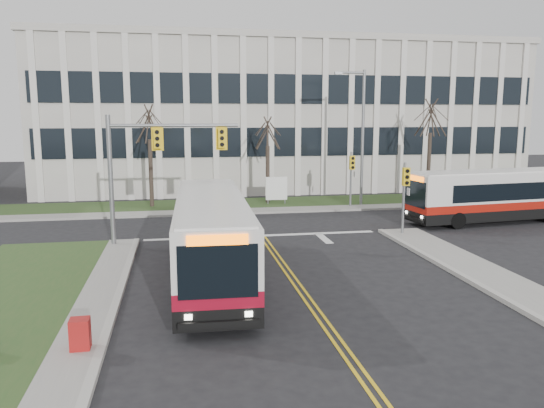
{
  "coord_description": "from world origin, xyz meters",
  "views": [
    {
      "loc": [
        -4.17,
        -18.33,
        6.08
      ],
      "look_at": [
        0.17,
        6.16,
        2.0
      ],
      "focal_mm": 35.0,
      "sensor_mm": 36.0,
      "label": 1
    }
  ],
  "objects_px": {
    "streetlight": "(360,130)",
    "directory_sign": "(276,189)",
    "bus_main": "(211,239)",
    "newspaper_box_red": "(80,336)",
    "bus_cross": "(499,197)"
  },
  "relations": [
    {
      "from": "streetlight",
      "to": "directory_sign",
      "type": "distance_m",
      "value": 6.96
    },
    {
      "from": "bus_main",
      "to": "newspaper_box_red",
      "type": "distance_m",
      "value": 7.11
    },
    {
      "from": "directory_sign",
      "to": "newspaper_box_red",
      "type": "height_order",
      "value": "directory_sign"
    },
    {
      "from": "streetlight",
      "to": "bus_main",
      "type": "xyz_separation_m",
      "value": [
        -11.05,
        -14.95,
        -3.65
      ]
    },
    {
      "from": "bus_main",
      "to": "bus_cross",
      "type": "height_order",
      "value": "bus_main"
    },
    {
      "from": "bus_main",
      "to": "bus_cross",
      "type": "bearing_deg",
      "value": 27.3
    },
    {
      "from": "bus_main",
      "to": "newspaper_box_red",
      "type": "height_order",
      "value": "bus_main"
    },
    {
      "from": "bus_cross",
      "to": "streetlight",
      "type": "bearing_deg",
      "value": -143.61
    },
    {
      "from": "streetlight",
      "to": "newspaper_box_red",
      "type": "height_order",
      "value": "streetlight"
    },
    {
      "from": "newspaper_box_red",
      "to": "bus_main",
      "type": "bearing_deg",
      "value": 56.42
    },
    {
      "from": "streetlight",
      "to": "bus_cross",
      "type": "height_order",
      "value": "streetlight"
    },
    {
      "from": "streetlight",
      "to": "bus_cross",
      "type": "relative_size",
      "value": 0.83
    },
    {
      "from": "bus_main",
      "to": "newspaper_box_red",
      "type": "xyz_separation_m",
      "value": [
        -3.78,
        -5.93,
        -1.07
      ]
    },
    {
      "from": "bus_cross",
      "to": "newspaper_box_red",
      "type": "bearing_deg",
      "value": -62.48
    },
    {
      "from": "directory_sign",
      "to": "bus_cross",
      "type": "relative_size",
      "value": 0.18
    }
  ]
}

